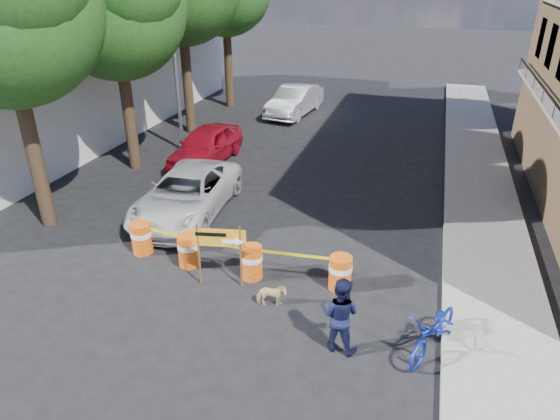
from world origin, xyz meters
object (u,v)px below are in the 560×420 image
Objects in this scene: detour_sign at (226,243)px; sedan_silver at (295,100)px; barrel_far_left at (142,238)px; barrel_mid_right at (252,261)px; suv_white at (187,194)px; sedan_red at (206,145)px; barrel_mid_left at (189,250)px; barrel_far_right at (340,272)px; dog at (271,296)px; pedestrian at (340,315)px; bicycle at (438,312)px.

detour_sign is 0.37× the size of sedan_silver.
barrel_mid_right is (3.35, -0.28, 0.00)m from barrel_far_left.
sedan_red reaches higher than suv_white.
sedan_red reaches higher than barrel_mid_left.
barrel_mid_right and barrel_far_right have the same top height.
sedan_silver is at bearing -3.65° from dog.
detour_sign is 8.89m from sedan_red.
barrel_mid_left is 1.00× the size of barrel_far_right.
sedan_silver is (1.53, 7.97, 0.03)m from sedan_red.
sedan_red is at bearing 16.01° from dog.
pedestrian is 18.17m from sedan_silver.
bicycle is (4.99, -0.96, -0.22)m from detour_sign.
barrel_mid_right is at bearing 22.95° from dog.
pedestrian is at bearing -43.20° from suv_white.
barrel_mid_left is at bearing -171.59° from bicycle.
detour_sign is at bearing -165.03° from barrel_far_right.
dog is 0.16× the size of sedan_red.
pedestrian is 0.37× the size of sedan_silver.
sedan_silver is at bearing 85.38° from suv_white.
bicycle reaches higher than barrel_mid_left.
sedan_silver is at bearing 109.42° from barrel_far_right.
bicycle reaches higher than barrel_far_right.
sedan_red is at bearing 110.98° from barrel_mid_left.
barrel_far_right is 1.86m from dog.
detour_sign is (-0.45, -0.55, 0.77)m from barrel_mid_right.
dog is 0.14× the size of suv_white.
suv_white is 4.68m from sedan_red.
barrel_far_left is 8.12m from bicycle.
suv_white is (-2.76, 3.38, -0.53)m from detour_sign.
pedestrian reaches higher than dog.
bicycle is (6.35, -1.58, 0.55)m from barrel_mid_left.
barrel_mid_right is 4.29m from suv_white.
barrel_mid_left and barrel_far_right have the same top height.
suv_white is 1.18× the size of sedan_red.
barrel_far_left is 7.14m from sedan_red.
barrel_mid_right is 0.18× the size of suv_white.
barrel_mid_right is at bearing -56.07° from sedan_red.
sedan_red reaches higher than barrel_far_left.
sedan_silver reaches higher than barrel_far_left.
barrel_far_left is at bearing -170.37° from bicycle.
sedan_red is (-1.23, 7.03, 0.26)m from barrel_far_left.
detour_sign is at bearing -54.58° from suv_white.
barrel_mid_right is at bearing -2.19° from barrel_mid_left.
bicycle is 0.44× the size of sedan_silver.
barrel_mid_left is at bearing -66.89° from suv_white.
pedestrian is at bearing -80.08° from barrel_far_right.
detour_sign is at bearing -16.42° from pedestrian.
barrel_far_left is 1.27× the size of dog.
barrel_mid_right is 0.19× the size of sedan_silver.
sedan_silver is at bearing 80.97° from sedan_red.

